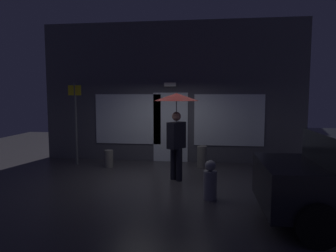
{
  "coord_description": "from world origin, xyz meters",
  "views": [
    {
      "loc": [
        1.22,
        -7.6,
        2.14
      ],
      "look_at": [
        0.21,
        0.01,
        1.36
      ],
      "focal_mm": 33.34,
      "sensor_mm": 36.0,
      "label": 1
    }
  ],
  "objects_px": {
    "street_sign_post": "(76,118)",
    "sidewalk_bollard": "(109,159)",
    "fire_hydrant": "(210,181)",
    "person_with_umbrella": "(176,113)",
    "sidewalk_bollard_2": "(202,157)"
  },
  "relations": [
    {
      "from": "street_sign_post",
      "to": "sidewalk_bollard",
      "type": "height_order",
      "value": "street_sign_post"
    },
    {
      "from": "street_sign_post",
      "to": "fire_hydrant",
      "type": "xyz_separation_m",
      "value": [
        4.05,
        -2.66,
        -1.05
      ]
    },
    {
      "from": "person_with_umbrella",
      "to": "sidewalk_bollard_2",
      "type": "bearing_deg",
      "value": 13.15
    },
    {
      "from": "person_with_umbrella",
      "to": "street_sign_post",
      "type": "xyz_separation_m",
      "value": [
        -3.21,
        1.33,
        -0.26
      ]
    },
    {
      "from": "person_with_umbrella",
      "to": "sidewalk_bollard",
      "type": "bearing_deg",
      "value": 97.48
    },
    {
      "from": "sidewalk_bollard",
      "to": "sidewalk_bollard_2",
      "type": "xyz_separation_m",
      "value": [
        2.74,
        0.32,
        0.06
      ]
    },
    {
      "from": "street_sign_post",
      "to": "person_with_umbrella",
      "type": "bearing_deg",
      "value": -22.51
    },
    {
      "from": "sidewalk_bollard_2",
      "to": "fire_hydrant",
      "type": "xyz_separation_m",
      "value": [
        0.23,
        -2.8,
        0.06
      ]
    },
    {
      "from": "sidewalk_bollard",
      "to": "fire_hydrant",
      "type": "xyz_separation_m",
      "value": [
        2.97,
        -2.48,
        0.12
      ]
    },
    {
      "from": "fire_hydrant",
      "to": "person_with_umbrella",
      "type": "bearing_deg",
      "value": 122.21
    },
    {
      "from": "street_sign_post",
      "to": "sidewalk_bollard_2",
      "type": "bearing_deg",
      "value": 2.05
    },
    {
      "from": "sidewalk_bollard",
      "to": "sidewalk_bollard_2",
      "type": "bearing_deg",
      "value": 6.71
    },
    {
      "from": "sidewalk_bollard",
      "to": "sidewalk_bollard_2",
      "type": "height_order",
      "value": "sidewalk_bollard_2"
    },
    {
      "from": "person_with_umbrella",
      "to": "sidewalk_bollard",
      "type": "xyz_separation_m",
      "value": [
        -2.13,
        1.14,
        -1.43
      ]
    },
    {
      "from": "street_sign_post",
      "to": "fire_hydrant",
      "type": "distance_m",
      "value": 4.95
    }
  ]
}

